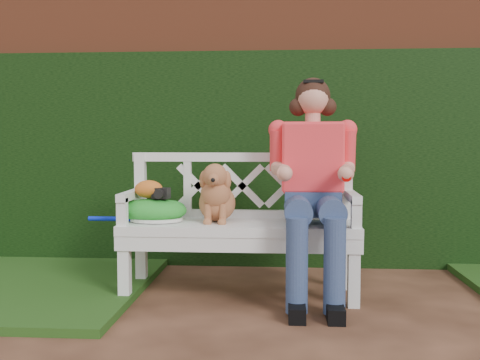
{
  "coord_description": "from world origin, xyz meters",
  "views": [
    {
      "loc": [
        -0.19,
        -2.81,
        1.0
      ],
      "look_at": [
        -0.45,
        0.76,
        0.75
      ],
      "focal_mm": 42.0,
      "sensor_mm": 36.0,
      "label": 1
    }
  ],
  "objects": [
    {
      "name": "ground",
      "position": [
        0.0,
        0.0,
        0.0
      ],
      "size": [
        60.0,
        60.0,
        0.0
      ],
      "primitive_type": "plane",
      "color": "#331D12"
    },
    {
      "name": "brick_wall",
      "position": [
        0.0,
        1.9,
        1.1
      ],
      "size": [
        10.0,
        0.3,
        2.2
      ],
      "primitive_type": "cube",
      "color": "brown",
      "rests_on": "ground"
    },
    {
      "name": "ivy_hedge",
      "position": [
        0.0,
        1.68,
        0.85
      ],
      "size": [
        10.0,
        0.18,
        1.7
      ],
      "primitive_type": "cube",
      "color": "#18350F",
      "rests_on": "ground"
    },
    {
      "name": "garden_bench",
      "position": [
        -0.45,
        0.76,
        0.24
      ],
      "size": [
        1.63,
        0.75,
        0.48
      ],
      "primitive_type": null,
      "rotation": [
        0.0,
        0.0,
        0.1
      ],
      "color": "white",
      "rests_on": "ground"
    },
    {
      "name": "seated_woman",
      "position": [
        0.01,
        0.74,
        0.69
      ],
      "size": [
        0.81,
        0.93,
        1.37
      ],
      "primitive_type": null,
      "rotation": [
        0.0,
        0.0,
        -0.35
      ],
      "color": "#DE4848",
      "rests_on": "ground"
    },
    {
      "name": "dog",
      "position": [
        -0.6,
        0.76,
        0.67
      ],
      "size": [
        0.28,
        0.36,
        0.38
      ],
      "primitive_type": null,
      "rotation": [
        0.0,
        0.0,
        -0.06
      ],
      "color": "#AD703C",
      "rests_on": "garden_bench"
    },
    {
      "name": "tennis_racket",
      "position": [
        -1.02,
        0.73,
        0.5
      ],
      "size": [
        0.7,
        0.46,
        0.03
      ],
      "primitive_type": null,
      "rotation": [
        0.0,
        0.0,
        -0.33
      ],
      "color": "white",
      "rests_on": "garden_bench"
    },
    {
      "name": "green_bag",
      "position": [
        -1.02,
        0.76,
        0.55
      ],
      "size": [
        0.49,
        0.4,
        0.15
      ],
      "primitive_type": null,
      "rotation": [
        0.0,
        0.0,
        -0.16
      ],
      "color": "#156C24",
      "rests_on": "garden_bench"
    },
    {
      "name": "camera_item",
      "position": [
        -0.96,
        0.74,
        0.66
      ],
      "size": [
        0.11,
        0.09,
        0.07
      ],
      "primitive_type": "cube",
      "rotation": [
        0.0,
        0.0,
        -0.14
      ],
      "color": "black",
      "rests_on": "green_bag"
    },
    {
      "name": "baseball_glove",
      "position": [
        -1.05,
        0.76,
        0.69
      ],
      "size": [
        0.21,
        0.17,
        0.12
      ],
      "primitive_type": "ellipsoid",
      "rotation": [
        0.0,
        0.0,
        -0.18
      ],
      "color": "#C55F1E",
      "rests_on": "green_bag"
    }
  ]
}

